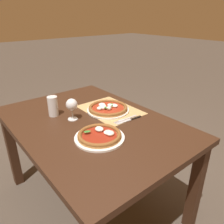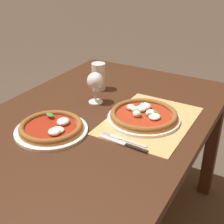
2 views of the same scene
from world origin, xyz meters
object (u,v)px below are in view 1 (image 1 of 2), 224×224
(wine_glass, at_px, (72,106))
(knife, at_px, (129,120))
(pint_glass, at_px, (53,107))
(fork, at_px, (125,119))
(pizza_near, at_px, (108,108))
(pizza_far, at_px, (100,136))

(wine_glass, xyz_separation_m, knife, (-0.27, -0.29, -0.10))
(pint_glass, relative_size, fork, 0.72)
(wine_glass, bearing_deg, pint_glass, 26.68)
(pizza_near, xyz_separation_m, wine_glass, (0.05, 0.28, 0.08))
(pizza_far, relative_size, fork, 1.50)
(pint_glass, height_order, fork, pint_glass)
(pizza_near, bearing_deg, wine_glass, 80.80)
(pizza_near, relative_size, knife, 1.48)
(pizza_far, relative_size, pint_glass, 2.08)
(pizza_far, distance_m, pint_glass, 0.48)
(fork, bearing_deg, knife, -156.54)
(fork, bearing_deg, pint_glass, 42.57)
(pint_glass, bearing_deg, pizza_far, -171.71)
(fork, xyz_separation_m, knife, (-0.03, -0.01, 0.00))
(pizza_far, distance_m, wine_glass, 0.34)
(fork, distance_m, knife, 0.03)
(pizza_far, distance_m, knife, 0.30)
(wine_glass, relative_size, fork, 0.77)
(pint_glass, height_order, knife, pint_glass)
(fork, relative_size, knife, 0.93)
(wine_glass, xyz_separation_m, pint_glass, (0.15, 0.07, -0.04))
(knife, bearing_deg, fork, 23.46)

